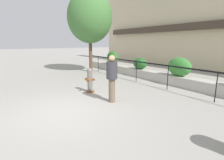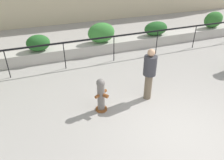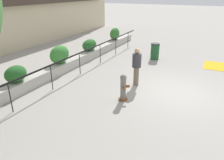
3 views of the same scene
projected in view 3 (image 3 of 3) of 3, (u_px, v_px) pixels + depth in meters
The scene contains 11 objects.
ground_plane at pixel (175, 92), 9.39m from camera, with size 120.00×120.00×0.00m, color #9E9991.
planter_wall_low at pixel (63, 66), 11.77m from camera, with size 18.00×0.70×0.50m, color #B7B2A8.
fence_railing_segment at pixel (79, 55), 11.02m from camera, with size 15.00×0.05×1.15m.
hedge_bush_1 at pixel (16, 74), 9.03m from camera, with size 0.99×0.70×0.70m, color #235B23.
hedge_bush_2 at pixel (60, 54), 11.34m from camera, with size 1.28×0.70×0.93m, color #387F33.
hedge_bush_3 at pixel (89, 45), 13.79m from camera, with size 1.26×0.68×0.70m, color #235B23.
hedge_bush_4 at pixel (115, 34), 16.80m from camera, with size 1.22×0.56×0.89m, color #2D6B28.
fire_hydrant at pixel (123, 87), 8.53m from camera, with size 0.49×0.49×1.08m.
pedestrian at pixel (137, 65), 9.73m from camera, with size 0.56×0.56×1.73m.
tactile_warning_pad at pixel (220, 66), 12.52m from camera, with size 1.70×1.70×0.01m, color gold.
trash_bin at pixel (155, 51), 13.68m from camera, with size 0.55×0.55×1.01m.
Camera 3 is at (-8.81, -1.34, 4.07)m, focal length 35.00 mm.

